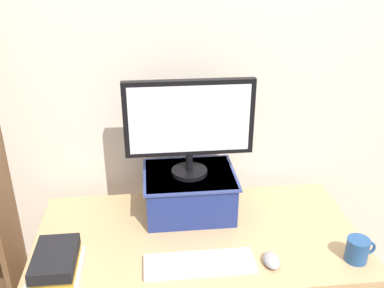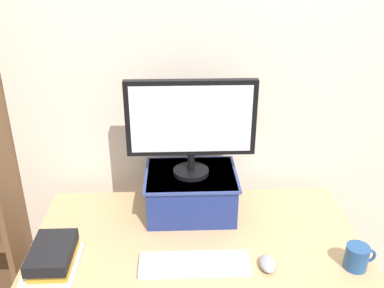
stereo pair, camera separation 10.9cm
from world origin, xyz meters
name	(u,v)px [view 2 (the right image)]	position (x,y,z in m)	size (l,w,h in m)	color
back_wall	(192,74)	(0.00, 0.49, 1.30)	(7.00, 0.08, 2.60)	beige
desk	(197,247)	(0.00, 0.00, 0.64)	(1.42, 0.73, 0.71)	tan
riser_box	(191,191)	(-0.02, 0.19, 0.82)	(0.43, 0.35, 0.20)	navy
computer_monitor	(191,122)	(-0.02, 0.19, 1.17)	(0.57, 0.16, 0.45)	black
keyboard	(195,264)	(-0.02, -0.21, 0.72)	(0.44, 0.14, 0.02)	silver
computer_mouse	(268,264)	(0.27, -0.23, 0.73)	(0.06, 0.10, 0.04)	#99999E
book_stack	(53,259)	(-0.57, -0.21, 0.77)	(0.20, 0.26, 0.12)	silver
coffee_mug	(357,257)	(0.62, -0.24, 0.76)	(0.12, 0.09, 0.10)	#234C84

